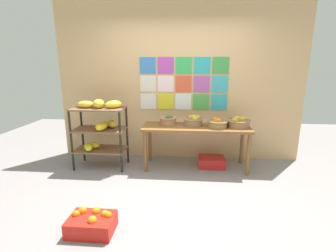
{
  "coord_description": "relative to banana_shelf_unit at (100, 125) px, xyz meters",
  "views": [
    {
      "loc": [
        0.18,
        -2.85,
        1.7
      ],
      "look_at": [
        -0.12,
        0.67,
        0.82
      ],
      "focal_mm": 26.1,
      "sensor_mm": 36.0,
      "label": 1
    }
  ],
  "objects": [
    {
      "name": "fruit_basket_right",
      "position": [
        2.27,
        0.12,
        0.07
      ],
      "size": [
        0.38,
        0.38,
        0.18
      ],
      "color": "#9F744E",
      "rests_on": "display_table"
    },
    {
      "name": "display_table",
      "position": [
        1.59,
        0.09,
        -0.09
      ],
      "size": [
        1.75,
        0.6,
        0.72
      ],
      "color": "brown",
      "rests_on": "ground"
    },
    {
      "name": "orange_crate_foreground",
      "position": [
        0.47,
        -1.68,
        -0.63
      ],
      "size": [
        0.47,
        0.33,
        0.23
      ],
      "color": "red",
      "rests_on": "ground"
    },
    {
      "name": "fruit_basket_centre",
      "position": [
        1.11,
        0.19,
        0.07
      ],
      "size": [
        0.29,
        0.29,
        0.18
      ],
      "color": "tan",
      "rests_on": "display_table"
    },
    {
      "name": "banana_shelf_unit",
      "position": [
        0.0,
        0.0,
        0.0
      ],
      "size": [
        0.85,
        0.52,
        1.17
      ],
      "color": "black",
      "rests_on": "ground"
    },
    {
      "name": "ground",
      "position": [
        1.27,
        -0.98,
        -0.73
      ],
      "size": [
        9.09,
        9.09,
        0.0
      ],
      "primitive_type": "plane",
      "color": "gray"
    },
    {
      "name": "fruit_basket_back_left",
      "position": [
        1.93,
        0.04,
        0.07
      ],
      "size": [
        0.33,
        0.33,
        0.16
      ],
      "color": "olive",
      "rests_on": "display_table"
    },
    {
      "name": "fruit_basket_back_right",
      "position": [
        1.55,
        0.16,
        0.08
      ],
      "size": [
        0.32,
        0.32,
        0.18
      ],
      "color": "#977551",
      "rests_on": "display_table"
    },
    {
      "name": "back_wall_with_art",
      "position": [
        1.27,
        0.59,
        0.66
      ],
      "size": [
        4.37,
        0.07,
        2.78
      ],
      "color": "tan",
      "rests_on": "ground"
    },
    {
      "name": "produce_crate_under_table",
      "position": [
        1.87,
        0.14,
        -0.65
      ],
      "size": [
        0.44,
        0.34,
        0.17
      ],
      "primitive_type": "cube",
      "color": "red",
      "rests_on": "ground"
    }
  ]
}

